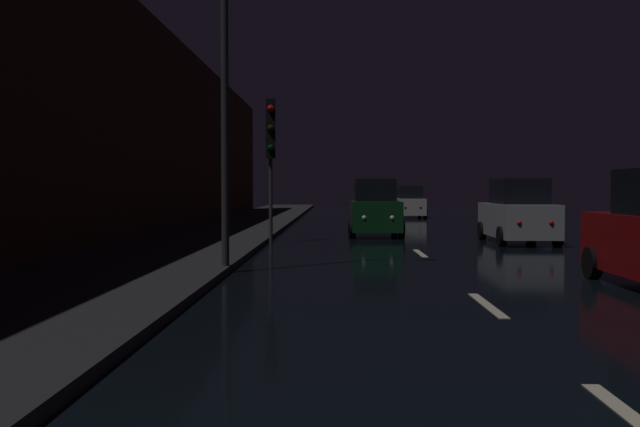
# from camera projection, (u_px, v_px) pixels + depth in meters

# --- Properties ---
(ground) EXTENTS (25.84, 84.00, 0.02)m
(ground) POSITION_uv_depth(u_px,v_px,m) (395.00, 235.00, 26.58)
(ground) COLOR black
(sidewalk_left) EXTENTS (4.40, 84.00, 0.15)m
(sidewalk_left) POSITION_uv_depth(u_px,v_px,m) (222.00, 232.00, 26.74)
(sidewalk_left) COLOR #28282B
(sidewalk_left) RESTS_ON ground
(building_facade_left) EXTENTS (0.80, 63.00, 8.06)m
(building_facade_left) POSITION_uv_depth(u_px,v_px,m) (128.00, 121.00, 23.16)
(building_facade_left) COLOR #472319
(building_facade_left) RESTS_ON ground
(lane_centerline) EXTENTS (0.16, 15.86, 0.01)m
(lane_centerline) POSITION_uv_depth(u_px,v_px,m) (474.00, 295.00, 11.43)
(lane_centerline) COLOR beige
(lane_centerline) RESTS_ON ground
(traffic_light_far_left) EXTENTS (0.34, 0.47, 4.66)m
(traffic_light_far_left) POSITION_uv_depth(u_px,v_px,m) (271.00, 139.00, 22.23)
(traffic_light_far_left) COLOR #38383A
(traffic_light_far_left) RESTS_ON ground
(streetlamp_overhead) EXTENTS (1.70, 0.44, 8.57)m
(streetlamp_overhead) POSITION_uv_depth(u_px,v_px,m) (244.00, 7.00, 14.24)
(streetlamp_overhead) COLOR #2D2D30
(streetlamp_overhead) RESTS_ON ground
(car_approaching_headlights) EXTENTS (1.95, 4.21, 2.12)m
(car_approaching_headlights) POSITION_uv_depth(u_px,v_px,m) (375.00, 210.00, 25.89)
(car_approaching_headlights) COLOR #0F3819
(car_approaching_headlights) RESTS_ON ground
(car_parked_right_far) EXTENTS (1.91, 4.13, 2.08)m
(car_parked_right_far) POSITION_uv_depth(u_px,v_px,m) (518.00, 214.00, 22.36)
(car_parked_right_far) COLOR #A5A8AD
(car_parked_right_far) RESTS_ON ground
(car_distant_taillights) EXTENTS (1.75, 3.78, 1.91)m
(car_distant_taillights) POSITION_uv_depth(u_px,v_px,m) (410.00, 203.00, 41.30)
(car_distant_taillights) COLOR silver
(car_distant_taillights) RESTS_ON ground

